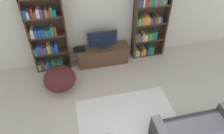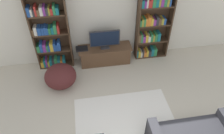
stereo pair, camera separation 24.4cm
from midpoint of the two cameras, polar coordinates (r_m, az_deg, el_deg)
The scene contains 8 objects.
wall_back at distance 5.90m, azimuth -0.87°, elevation 13.07°, with size 8.80×0.06×2.60m.
bookshelf_left at distance 5.89m, azimuth -14.80°, elevation 8.20°, with size 0.94×0.30×2.09m.
bookshelf_right at distance 6.19m, azimuth 11.56°, elevation 10.66°, with size 0.94×0.30×2.09m.
tv_stand at distance 6.21m, azimuth -0.70°, elevation 3.22°, with size 1.48×0.48×0.51m.
television at distance 5.88m, azimuth -0.71°, elevation 7.27°, with size 0.82×0.16×0.54m.
laptop at distance 6.04m, azimuth -6.74°, elevation 4.78°, with size 0.33×0.25×0.03m.
area_rug at distance 4.97m, azimuth 4.95°, elevation -13.97°, with size 2.19×1.60×0.02m.
beanbag_ottoman at distance 5.61m, azimuth -12.10°, elevation -2.41°, with size 0.80×0.80×0.57m, color #4C1E1E.
Camera 2 is at (-0.64, -0.95, 4.07)m, focal length 35.00 mm.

